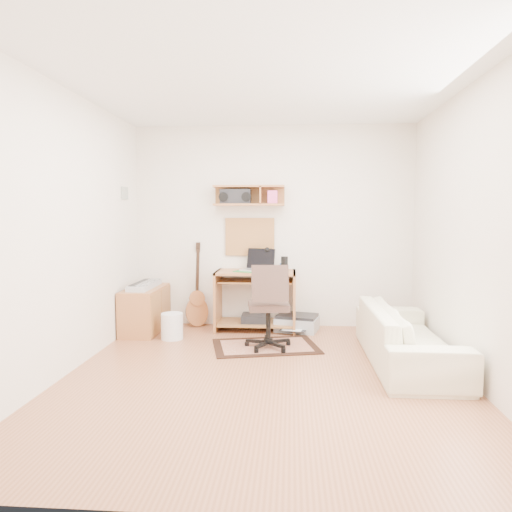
# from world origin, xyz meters

# --- Properties ---
(floor) EXTENTS (3.60, 4.00, 0.01)m
(floor) POSITION_xyz_m (0.00, 0.00, -0.01)
(floor) COLOR #A46744
(floor) RESTS_ON ground
(ceiling) EXTENTS (3.60, 4.00, 0.01)m
(ceiling) POSITION_xyz_m (0.00, 0.00, 2.60)
(ceiling) COLOR white
(ceiling) RESTS_ON ground
(back_wall) EXTENTS (3.60, 0.01, 2.60)m
(back_wall) POSITION_xyz_m (0.00, 2.00, 1.30)
(back_wall) COLOR #F0E2D1
(back_wall) RESTS_ON ground
(left_wall) EXTENTS (0.01, 4.00, 2.60)m
(left_wall) POSITION_xyz_m (-1.80, 0.00, 1.30)
(left_wall) COLOR #F0E2D1
(left_wall) RESTS_ON ground
(right_wall) EXTENTS (0.01, 4.00, 2.60)m
(right_wall) POSITION_xyz_m (1.80, 0.00, 1.30)
(right_wall) COLOR #F0E2D1
(right_wall) RESTS_ON ground
(wall_shelf) EXTENTS (0.90, 0.25, 0.26)m
(wall_shelf) POSITION_xyz_m (-0.30, 1.88, 1.70)
(wall_shelf) COLOR #B06E3E
(wall_shelf) RESTS_ON back_wall
(cork_board) EXTENTS (0.64, 0.03, 0.49)m
(cork_board) POSITION_xyz_m (-0.30, 1.98, 1.17)
(cork_board) COLOR #A87E54
(cork_board) RESTS_ON back_wall
(wall_photo) EXTENTS (0.02, 0.20, 0.15)m
(wall_photo) POSITION_xyz_m (-1.79, 1.50, 1.72)
(wall_photo) COLOR #4C8CBF
(wall_photo) RESTS_ON left_wall
(desk) EXTENTS (1.00, 0.55, 0.75)m
(desk) POSITION_xyz_m (-0.20, 1.73, 0.38)
(desk) COLOR #B06E3E
(desk) RESTS_ON floor
(laptop) EXTENTS (0.48, 0.48, 0.28)m
(laptop) POSITION_xyz_m (-0.19, 1.71, 0.89)
(laptop) COLOR silver
(laptop) RESTS_ON desk
(speaker) EXTENTS (0.09, 0.09, 0.19)m
(speaker) POSITION_xyz_m (0.16, 1.68, 0.85)
(speaker) COLOR black
(speaker) RESTS_ON desk
(desk_lamp) EXTENTS (0.10, 0.10, 0.29)m
(desk_lamp) POSITION_xyz_m (-0.02, 1.87, 0.90)
(desk_lamp) COLOR black
(desk_lamp) RESTS_ON desk
(pencil_cup) EXTENTS (0.06, 0.06, 0.09)m
(pencil_cup) POSITION_xyz_m (0.13, 1.83, 0.80)
(pencil_cup) COLOR #375FA5
(pencil_cup) RESTS_ON desk
(boombox) EXTENTS (0.39, 0.18, 0.20)m
(boombox) POSITION_xyz_m (-0.47, 1.87, 1.68)
(boombox) COLOR black
(boombox) RESTS_ON wall_shelf
(rug) EXTENTS (1.27, 0.98, 0.02)m
(rug) POSITION_xyz_m (-0.04, 0.95, 0.01)
(rug) COLOR tan
(rug) RESTS_ON floor
(task_chair) EXTENTS (0.54, 0.54, 0.95)m
(task_chair) POSITION_xyz_m (-0.00, 0.89, 0.47)
(task_chair) COLOR #3B2A23
(task_chair) RESTS_ON floor
(cabinet) EXTENTS (0.40, 0.90, 0.55)m
(cabinet) POSITION_xyz_m (-1.58, 1.55, 0.28)
(cabinet) COLOR #B06E3E
(cabinet) RESTS_ON floor
(music_keyboard) EXTENTS (0.23, 0.74, 0.06)m
(music_keyboard) POSITION_xyz_m (-1.58, 1.55, 0.58)
(music_keyboard) COLOR #B2B5BA
(music_keyboard) RESTS_ON cabinet
(guitar) EXTENTS (0.34, 0.28, 1.10)m
(guitar) POSITION_xyz_m (-0.99, 1.86, 0.55)
(guitar) COLOR #B56937
(guitar) RESTS_ON floor
(waste_basket) EXTENTS (0.28, 0.28, 0.31)m
(waste_basket) POSITION_xyz_m (-1.15, 1.20, 0.15)
(waste_basket) COLOR white
(waste_basket) RESTS_ON floor
(printer) EXTENTS (0.58, 0.50, 0.19)m
(printer) POSITION_xyz_m (0.32, 1.72, 0.09)
(printer) COLOR #A5A8AA
(printer) RESTS_ON floor
(sofa) EXTENTS (0.55, 1.88, 0.73)m
(sofa) POSITION_xyz_m (1.38, 0.49, 0.37)
(sofa) COLOR beige
(sofa) RESTS_ON floor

